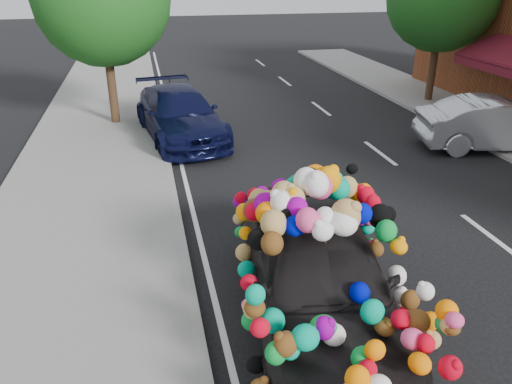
# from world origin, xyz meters

# --- Properties ---
(ground) EXTENTS (100.00, 100.00, 0.00)m
(ground) POSITION_xyz_m (0.00, 0.00, 0.00)
(ground) COLOR black
(ground) RESTS_ON ground
(sidewalk) EXTENTS (4.00, 60.00, 0.12)m
(sidewalk) POSITION_xyz_m (-4.30, 0.00, 0.06)
(sidewalk) COLOR gray
(sidewalk) RESTS_ON ground
(kerb) EXTENTS (0.15, 60.00, 0.13)m
(kerb) POSITION_xyz_m (-2.35, 0.00, 0.07)
(kerb) COLOR gray
(kerb) RESTS_ON ground
(lane_markings) EXTENTS (6.00, 50.00, 0.01)m
(lane_markings) POSITION_xyz_m (3.60, 0.00, 0.01)
(lane_markings) COLOR silver
(lane_markings) RESTS_ON ground
(plush_art_car) EXTENTS (2.96, 5.31, 2.30)m
(plush_art_car) POSITION_xyz_m (-0.60, -1.60, 1.19)
(plush_art_car) COLOR black
(plush_art_car) RESTS_ON ground
(navy_sedan) EXTENTS (2.84, 5.40, 1.49)m
(navy_sedan) POSITION_xyz_m (-1.80, 7.64, 0.75)
(navy_sedan) COLOR black
(navy_sedan) RESTS_ON ground
(silver_hatchback) EXTENTS (4.72, 2.50, 1.48)m
(silver_hatchback) POSITION_xyz_m (7.00, 4.61, 0.74)
(silver_hatchback) COLOR #AEB0B7
(silver_hatchback) RESTS_ON ground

